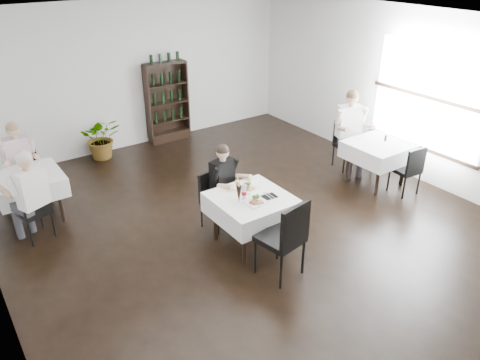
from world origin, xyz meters
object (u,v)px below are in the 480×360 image
wine_shelf (167,103)px  potted_tree (102,138)px  main_table (251,206)px  diner_main (226,180)px

wine_shelf → potted_tree: (-1.55, -0.11, -0.41)m
wine_shelf → potted_tree: wine_shelf is taller
main_table → diner_main: 0.66m
main_table → potted_tree: size_ratio=1.19×
wine_shelf → potted_tree: size_ratio=2.03×
potted_tree → diner_main: diner_main is taller
main_table → diner_main: bearing=89.1°
main_table → diner_main: size_ratio=0.78×
wine_shelf → potted_tree: bearing=-175.8°
main_table → diner_main: (0.01, 0.64, 0.14)m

